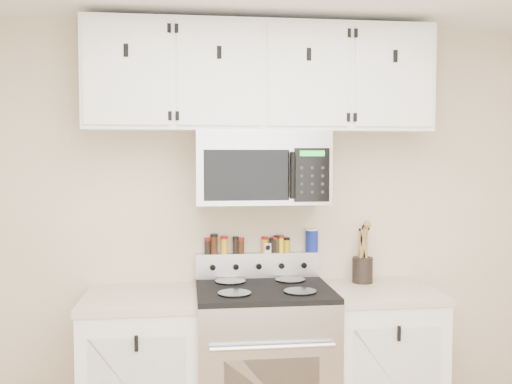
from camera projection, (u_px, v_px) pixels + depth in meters
back_wall at (257, 228)px, 3.54m from camera, size 3.50×0.01×2.50m
range at (264, 367)px, 3.27m from camera, size 0.76×0.65×1.10m
base_cabinet_left at (142, 375)px, 3.21m from camera, size 0.64×0.62×0.92m
base_cabinet_right at (378, 364)px, 3.38m from camera, size 0.64×0.62×0.92m
microwave at (261, 167)px, 3.33m from camera, size 0.76×0.44×0.42m
upper_cabinets at (260, 78)px, 3.32m from camera, size 2.00×0.35×0.62m
utensil_crock at (362, 268)px, 3.49m from camera, size 0.12×0.12×0.36m
kitchen_timer at (267, 248)px, 3.52m from camera, size 0.06×0.06×0.06m
salt_canister at (312, 240)px, 3.55m from camera, size 0.08×0.08×0.14m
spice_jar_0 at (208, 246)px, 3.47m from camera, size 0.04×0.04×0.10m
spice_jar_1 at (214, 244)px, 3.48m from camera, size 0.05×0.05×0.12m
spice_jar_2 at (224, 245)px, 3.48m from camera, size 0.04×0.04×0.11m
spice_jar_3 at (236, 245)px, 3.49m from camera, size 0.04×0.04×0.10m
spice_jar_4 at (241, 245)px, 3.50m from camera, size 0.04×0.04×0.10m
spice_jar_5 at (265, 245)px, 3.51m from camera, size 0.04×0.04×0.10m
spice_jar_6 at (272, 245)px, 3.52m from camera, size 0.04×0.04×0.09m
spice_jar_7 at (275, 244)px, 3.52m from camera, size 0.04×0.04×0.10m
spice_jar_8 at (277, 244)px, 3.52m from camera, size 0.04×0.04×0.11m
spice_jar_9 at (280, 244)px, 3.53m from camera, size 0.04×0.04×0.11m
spice_jar_10 at (287, 245)px, 3.53m from camera, size 0.04×0.04×0.09m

